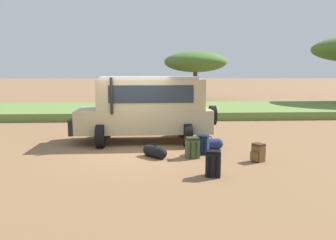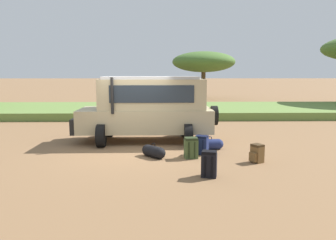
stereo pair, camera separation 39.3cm
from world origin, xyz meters
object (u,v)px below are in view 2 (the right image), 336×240
at_px(safari_vehicle, 149,107).
at_px(backpack_near_rear_wheel, 202,145).
at_px(backpack_outermost, 257,154).
at_px(duffel_bag_soft_canvas, 154,152).
at_px(backpack_beside_front_wheel, 209,164).
at_px(acacia_tree_left_mid, 204,62).
at_px(backpack_cluster_center, 191,148).
at_px(duffel_bag_low_black_case, 210,144).

xyz_separation_m(safari_vehicle, backpack_near_rear_wheel, (1.76, -2.09, -1.00)).
bearing_deg(backpack_outermost, safari_vehicle, 136.35).
bearing_deg(duffel_bag_soft_canvas, backpack_near_rear_wheel, 12.24).
height_order(safari_vehicle, backpack_beside_front_wheel, safari_vehicle).
distance_m(safari_vehicle, backpack_near_rear_wheel, 2.91).
bearing_deg(safari_vehicle, backpack_beside_front_wheel, -69.35).
bearing_deg(acacia_tree_left_mid, backpack_cluster_center, -98.25).
distance_m(backpack_beside_front_wheel, backpack_cluster_center, 1.86).
bearing_deg(backpack_beside_front_wheel, duffel_bag_low_black_case, 81.29).
bearing_deg(duffel_bag_low_black_case, backpack_beside_front_wheel, -98.71).
distance_m(backpack_beside_front_wheel, duffel_bag_low_black_case, 2.98).
distance_m(backpack_outermost, duffel_bag_soft_canvas, 3.07).
height_order(duffel_bag_low_black_case, acacia_tree_left_mid, acacia_tree_left_mid).
bearing_deg(safari_vehicle, acacia_tree_left_mid, 77.08).
bearing_deg(backpack_outermost, backpack_cluster_center, 163.92).
distance_m(backpack_cluster_center, duffel_bag_low_black_case, 1.33).
bearing_deg(backpack_cluster_center, backpack_outermost, -16.08).
height_order(backpack_near_rear_wheel, acacia_tree_left_mid, acacia_tree_left_mid).
height_order(backpack_beside_front_wheel, backpack_near_rear_wheel, backpack_beside_front_wheel).
xyz_separation_m(backpack_outermost, acacia_tree_left_mid, (1.50, 23.69, 3.41)).
xyz_separation_m(safari_vehicle, acacia_tree_left_mid, (4.73, 20.61, 2.37)).
distance_m(safari_vehicle, backpack_cluster_center, 3.05).
relative_size(backpack_outermost, acacia_tree_left_mid, 0.09).
bearing_deg(backpack_beside_front_wheel, safari_vehicle, 110.65).
bearing_deg(duffel_bag_low_black_case, safari_vehicle, 145.63).
relative_size(safari_vehicle, backpack_beside_front_wheel, 8.10).
xyz_separation_m(backpack_cluster_center, backpack_outermost, (1.86, -0.54, -0.05)).
xyz_separation_m(backpack_beside_front_wheel, backpack_outermost, (1.58, 1.31, -0.06)).
relative_size(backpack_beside_front_wheel, backpack_outermost, 1.24).
distance_m(backpack_beside_front_wheel, backpack_near_rear_wheel, 2.30).
bearing_deg(duffel_bag_soft_canvas, acacia_tree_left_mid, 78.96).
relative_size(backpack_near_rear_wheel, backpack_outermost, 1.13).
xyz_separation_m(backpack_near_rear_wheel, backpack_outermost, (1.47, -0.99, -0.04)).
xyz_separation_m(backpack_outermost, duffel_bag_soft_canvas, (-2.99, 0.66, -0.08)).
relative_size(backpack_cluster_center, duffel_bag_soft_canvas, 0.83).
bearing_deg(backpack_outermost, duffel_bag_low_black_case, 124.41).
relative_size(backpack_near_rear_wheel, duffel_bag_soft_canvas, 0.79).
bearing_deg(backpack_beside_front_wheel, backpack_near_rear_wheel, 87.37).
relative_size(backpack_cluster_center, backpack_near_rear_wheel, 1.05).
bearing_deg(backpack_beside_front_wheel, backpack_cluster_center, 98.72).
height_order(backpack_outermost, duffel_bag_low_black_case, backpack_outermost).
xyz_separation_m(backpack_outermost, duffel_bag_low_black_case, (-1.12, 1.64, -0.08)).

